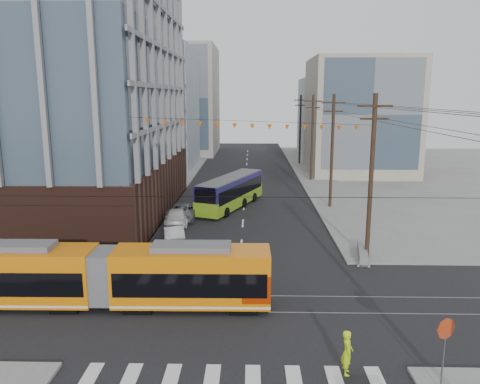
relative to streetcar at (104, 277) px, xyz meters
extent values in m
plane|color=slate|center=(6.88, -3.52, -1.65)|extent=(160.00, 160.00, 0.00)
cube|color=#8C99A5|center=(-10.12, 48.48, 7.35)|extent=(18.00, 16.00, 18.00)
cube|color=gray|center=(22.88, 44.48, 6.35)|extent=(14.00, 14.00, 16.00)
cube|color=gray|center=(-7.12, 68.48, 8.35)|extent=(16.00, 18.00, 20.00)
cube|color=#8C99A5|center=(24.88, 64.48, 5.35)|extent=(16.00, 16.00, 14.00)
cylinder|color=black|center=(15.38, 52.48, 3.85)|extent=(0.30, 0.30, 11.00)
imported|color=#B4B4B5|center=(1.78, 10.94, -0.96)|extent=(2.33, 4.39, 1.38)
imported|color=silver|center=(1.19, 16.04, -0.96)|extent=(2.50, 4.95, 1.38)
imported|color=slate|center=(1.51, 18.08, -0.92)|extent=(2.64, 5.37, 1.47)
imported|color=#BFEC12|center=(11.39, -5.81, -0.73)|extent=(0.51, 0.71, 1.84)
cube|color=slate|center=(15.18, 7.83, -1.28)|extent=(1.47, 3.75, 0.73)
camera|label=1|loc=(7.56, -22.63, 9.15)|focal=35.00mm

